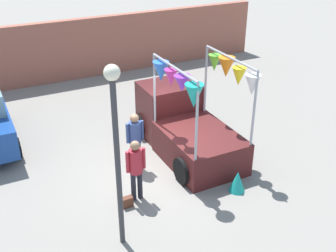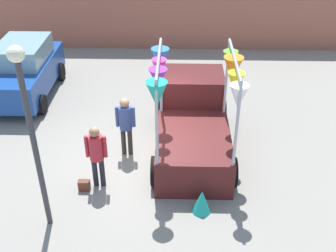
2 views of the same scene
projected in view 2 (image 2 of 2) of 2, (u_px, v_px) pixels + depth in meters
The scene contains 9 objects.
ground_plane at pixel (145, 160), 11.51m from camera, with size 60.00×60.00×0.00m, color gray.
vendor_truck at pixel (193, 119), 11.63m from camera, with size 2.39×4.08×3.15m.
parked_car at pixel (25, 70), 14.27m from camera, with size 1.88×4.00×1.88m.
person_customer at pixel (96, 151), 10.07m from camera, with size 0.53×0.34×1.71m.
person_vendor at pixel (126, 121), 11.21m from camera, with size 0.53×0.34×1.74m.
handbag at pixel (84, 185), 10.39m from camera, with size 0.28×0.16×0.28m, color #592D1E.
street_lamp at pixel (29, 119), 8.07m from camera, with size 0.32×0.32×4.22m.
brick_boundary_wall at pixel (158, 18), 17.86m from camera, with size 18.00×0.36×2.60m, color #9E5947.
folded_kite_bundle_teal at pixel (202, 202), 9.66m from camera, with size 0.44×0.44×0.60m, color teal.
Camera 2 is at (0.85, -9.23, 6.90)m, focal length 45.00 mm.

